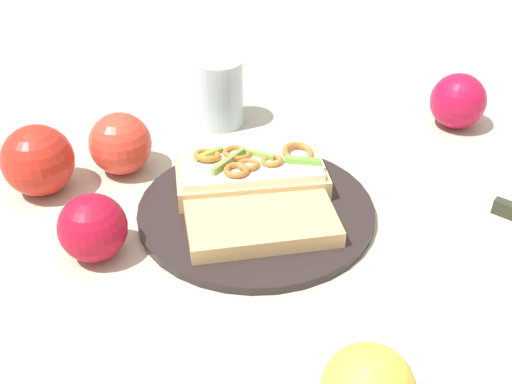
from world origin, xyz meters
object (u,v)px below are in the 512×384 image
apple_1 (93,228)px  drinking_glass (219,92)px  apple_3 (458,101)px  plate (256,210)px  apple_4 (38,160)px  sandwich (251,173)px  bread_slice_side (262,223)px  apple_0 (120,144)px

apple_1 → drinking_glass: (0.29, -0.11, 0.01)m
apple_3 → drinking_glass: 0.33m
plate → drinking_glass: drinking_glass is taller
apple_1 → apple_3: bearing=-55.9°
apple_1 → apple_4: size_ratio=0.84×
plate → sandwich: bearing=9.8°
bread_slice_side → apple_3: size_ratio=2.09×
bread_slice_side → drinking_glass: drinking_glass is taller
apple_0 → apple_4: size_ratio=0.91×
bread_slice_side → apple_0: apple_0 is taller
apple_4 → apple_0: bearing=-61.1°
apple_1 → drinking_glass: 0.31m
sandwich → apple_0: 0.17m
apple_3 → drinking_glass: (-0.00, 0.33, 0.01)m
apple_1 → apple_4: apple_4 is taller
bread_slice_side → apple_4: apple_4 is taller
bread_slice_side → apple_3: (0.26, -0.26, 0.02)m
drinking_glass → apple_3: bearing=-89.5°
plate → sandwich: 0.05m
apple_3 → apple_4: apple_4 is taller
sandwich → apple_1: bearing=-152.7°
bread_slice_side → apple_3: 0.37m
bread_slice_side → drinking_glass: 0.26m
sandwich → apple_3: 0.33m
drinking_glass → sandwich: bearing=-163.7°
apple_1 → drinking_glass: size_ratio=0.75×
apple_0 → apple_1: 0.16m
apple_1 → apple_3: size_ratio=0.93×
plate → apple_0: bearing=62.9°
plate → apple_3: 0.35m
plate → apple_4: 0.26m
drinking_glass → bread_slice_side: bearing=-165.7°
apple_0 → drinking_glass: size_ratio=0.82×
sandwich → apple_0: apple_0 is taller
bread_slice_side → apple_4: (0.08, 0.26, 0.02)m
plate → sandwich: (0.04, 0.01, 0.02)m
plate → apple_1: bearing=115.2°
plate → drinking_glass: bearing=15.1°
apple_3 → apple_4: bearing=108.7°
apple_4 → drinking_glass: 0.26m
plate → sandwich: size_ratio=1.43×
bread_slice_side → apple_1: size_ratio=2.24×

